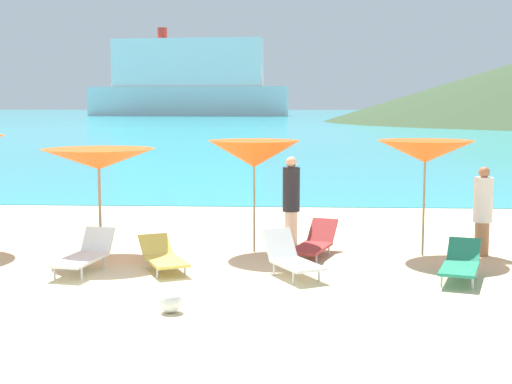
# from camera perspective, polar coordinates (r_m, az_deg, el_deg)

# --- Properties ---
(ground_plane) EXTENTS (50.00, 100.00, 0.30)m
(ground_plane) POSITION_cam_1_polar(r_m,az_deg,el_deg) (20.93, -2.74, -1.61)
(ground_plane) COLOR beige
(ocean_water) EXTENTS (650.00, 440.00, 0.02)m
(ocean_water) POSITION_cam_1_polar(r_m,az_deg,el_deg) (240.66, 2.60, 6.22)
(ocean_water) COLOR #2DADBC
(ocean_water) RESTS_ON ground_plane
(umbrella_2) EXTENTS (2.18, 2.18, 2.12)m
(umbrella_2) POSITION_cam_1_polar(r_m,az_deg,el_deg) (14.19, -12.42, 2.57)
(umbrella_2) COLOR #9E7F59
(umbrella_2) RESTS_ON ground_plane
(umbrella_3) EXTENTS (1.88, 1.88, 2.26)m
(umbrella_3) POSITION_cam_1_polar(r_m,az_deg,el_deg) (14.29, -0.15, 3.04)
(umbrella_3) COLOR #9E7F59
(umbrella_3) RESTS_ON ground_plane
(umbrella_4) EXTENTS (1.90, 1.90, 2.27)m
(umbrella_4) POSITION_cam_1_polar(r_m,az_deg,el_deg) (14.31, 13.33, 3.15)
(umbrella_4) COLOR #9E7F59
(umbrella_4) RESTS_ON ground_plane
(lounge_chair_0) EXTENTS (1.16, 1.60, 0.55)m
(lounge_chair_0) POSITION_cam_1_polar(r_m,az_deg,el_deg) (12.99, -7.44, -5.08)
(lounge_chair_0) COLOR #D8BF4C
(lounge_chair_0) RESTS_ON ground_plane
(lounge_chair_2) EXTENTS (1.14, 1.46, 0.76)m
(lounge_chair_2) POSITION_cam_1_polar(r_m,az_deg,el_deg) (12.44, 2.81, -5.23)
(lounge_chair_2) COLOR white
(lounge_chair_2) RESTS_ON ground_plane
(lounge_chair_3) EXTENTS (0.86, 1.61, 0.71)m
(lounge_chair_3) POSITION_cam_1_polar(r_m,az_deg,el_deg) (13.11, -13.51, -4.85)
(lounge_chair_3) COLOR white
(lounge_chair_3) RESTS_ON ground_plane
(lounge_chair_6) EXTENTS (1.02, 1.68, 0.61)m
(lounge_chair_6) POSITION_cam_1_polar(r_m,az_deg,el_deg) (12.66, 15.98, -5.45)
(lounge_chair_6) COLOR #268C66
(lounge_chair_6) RESTS_ON ground_plane
(lounge_chair_7) EXTENTS (1.05, 1.75, 0.64)m
(lounge_chair_7) POSITION_cam_1_polar(r_m,az_deg,el_deg) (14.17, 4.67, -4.03)
(lounge_chair_7) COLOR #A53333
(lounge_chair_7) RESTS_ON ground_plane
(beachgoer_1) EXTENTS (0.37, 0.37, 1.88)m
(beachgoer_1) POSITION_cam_1_polar(r_m,az_deg,el_deg) (15.14, 2.82, -0.51)
(beachgoer_1) COLOR beige
(beachgoer_1) RESTS_ON ground_plane
(beachgoer_2) EXTENTS (0.37, 0.37, 1.76)m
(beachgoer_2) POSITION_cam_1_polar(r_m,az_deg,el_deg) (14.71, 17.61, -1.32)
(beachgoer_2) COLOR #A3704C
(beachgoer_2) RESTS_ON ground_plane
(beach_ball) EXTENTS (0.33, 0.33, 0.33)m
(beach_ball) POSITION_cam_1_polar(r_m,az_deg,el_deg) (10.42, -6.82, -8.63)
(beach_ball) COLOR white
(beach_ball) RESTS_ON ground_plane
(cruise_ship) EXTENTS (55.42, 11.98, 23.97)m
(cruise_ship) POSITION_cam_1_polar(r_m,az_deg,el_deg) (199.49, -5.49, 8.72)
(cruise_ship) COLOR silver
(cruise_ship) RESTS_ON ocean_water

